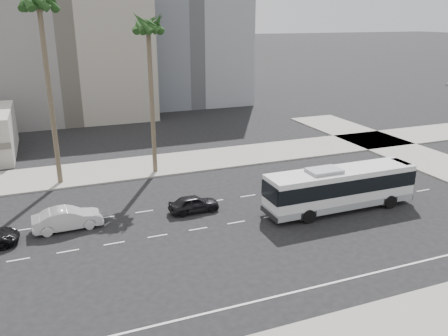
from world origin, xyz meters
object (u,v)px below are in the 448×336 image
car_a (194,204)px  car_b (68,219)px  palm_mid (39,7)px  palm_near (148,29)px  city_bus (340,187)px

car_a → car_b: 9.43m
car_a → car_b: size_ratio=0.82×
palm_mid → car_b: bearing=-89.3°
palm_near → palm_mid: bearing=179.3°
city_bus → palm_near: bearing=129.1°
city_bus → car_b: city_bus is taller
car_b → palm_mid: size_ratio=0.28×
palm_near → palm_mid: 9.05m
city_bus → car_b: (-20.35, 4.17, -1.08)m
car_b → palm_near: palm_near is taller
car_b → palm_mid: palm_mid is taller
car_b → palm_near: (8.75, 9.97, 12.77)m
car_b → car_a: bearing=-95.0°
palm_near → car_b: bearing=-131.3°
car_a → palm_near: 16.58m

